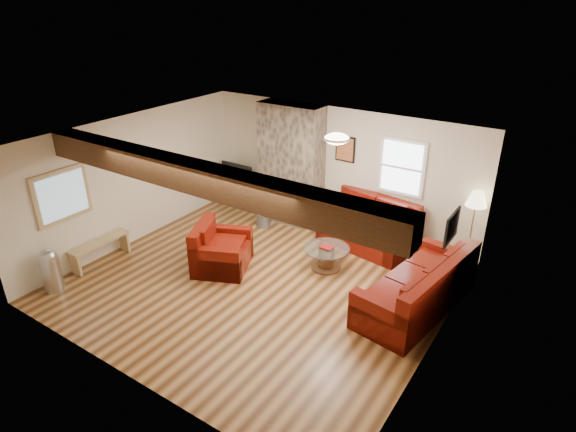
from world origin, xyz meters
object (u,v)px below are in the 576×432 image
tv_cabinet (240,192)px  floor_lamp (476,203)px  loveseat (368,223)px  armchair_red (222,247)px  sofa_three (417,283)px  coffee_table (326,258)px  television (239,173)px

tv_cabinet → floor_lamp: floor_lamp is taller
loveseat → tv_cabinet: (-3.41, 0.30, -0.23)m
loveseat → floor_lamp: 2.02m
armchair_red → sofa_three: bearing=-101.7°
loveseat → coffee_table: bearing=-92.5°
coffee_table → television: 3.54m
sofa_three → armchair_red: sofa_three is taller
coffee_table → floor_lamp: bearing=36.0°
armchair_red → floor_lamp: floor_lamp is taller
sofa_three → loveseat: loveseat is taller
floor_lamp → television: bearing=-179.8°
armchair_red → television: television is taller
television → floor_lamp: 5.27m
tv_cabinet → television: (0.00, 0.00, 0.49)m
armchair_red → loveseat: bearing=-63.7°
sofa_three → floor_lamp: size_ratio=1.60×
tv_cabinet → television: size_ratio=1.14×
tv_cabinet → television: 0.49m
tv_cabinet → floor_lamp: size_ratio=0.67×
loveseat → television: television is taller
armchair_red → television: size_ratio=1.22×
sofa_three → coffee_table: size_ratio=2.79×
coffee_table → television: bearing=154.8°
sofa_three → coffee_table: 1.79m
floor_lamp → tv_cabinet: bearing=-179.8°
sofa_three → floor_lamp: 1.97m
television → tv_cabinet: bearing=0.0°
armchair_red → tv_cabinet: bearing=8.4°
armchair_red → floor_lamp: (3.65, 2.52, 0.82)m
loveseat → floor_lamp: bearing=18.7°
tv_cabinet → loveseat: bearing=-5.0°
television → floor_lamp: floor_lamp is taller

